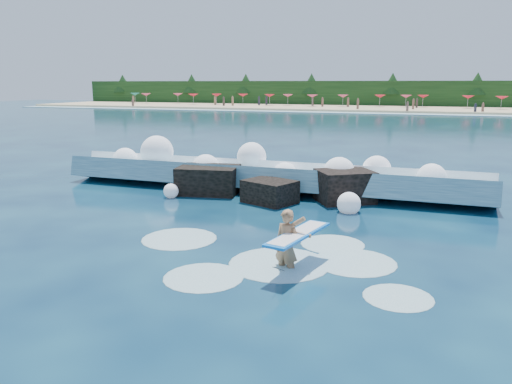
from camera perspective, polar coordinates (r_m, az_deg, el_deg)
ground at (r=14.88m, az=-8.14°, el=-5.64°), size 200.00×200.00×0.00m
beach at (r=90.79m, az=16.00°, el=9.12°), size 140.00×20.00×0.40m
wet_band at (r=79.85m, az=15.37°, el=8.66°), size 140.00×5.00×0.08m
treeline at (r=100.68m, az=16.53°, el=10.67°), size 140.00×4.00×5.00m
breaking_wave at (r=21.76m, az=1.12°, el=1.72°), size 18.36×2.84×1.58m
rock_cluster at (r=20.23m, az=1.27°, el=0.63°), size 8.41×3.47×1.45m
surfer_with_board at (r=12.46m, az=3.82°, el=-5.85°), size 1.20×2.99×1.83m
wave_spray at (r=21.73m, az=-0.37°, el=2.99°), size 15.02×4.35×2.30m
surf_foam at (r=13.35m, az=2.04°, el=-7.64°), size 8.41×5.48×0.13m
beach_umbrellas at (r=92.70m, az=16.27°, el=10.43°), size 113.33×6.64×0.50m
beachgoers at (r=89.98m, az=14.02°, el=9.78°), size 104.82×13.93×1.92m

